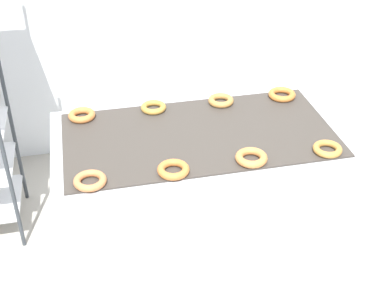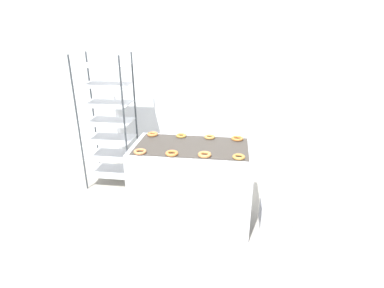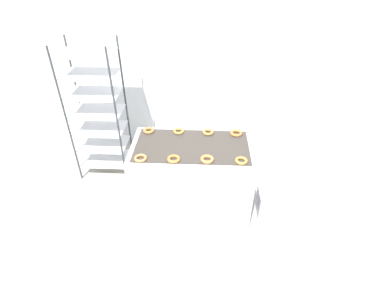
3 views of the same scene
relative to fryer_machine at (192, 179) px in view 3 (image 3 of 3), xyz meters
name	(u,v)px [view 3 (image 3 of 3)]	position (x,y,z in m)	size (l,w,h in m)	color
ground_plane	(189,249)	(0.00, -0.62, -0.48)	(14.00, 14.00, 0.00)	#9E998E
wall_back	(197,61)	(0.00, 1.51, 0.92)	(8.00, 0.05, 2.80)	silver
fryer_machine	(192,179)	(0.00, 0.00, 0.00)	(1.35, 0.74, 0.96)	#A8AAB2
baking_rack_cart	(98,112)	(-1.28, 0.74, 0.48)	(0.67, 0.49, 1.88)	#33383D
glaze_bin	(272,203)	(0.99, -0.02, -0.32)	(0.35, 0.28, 0.31)	#A8AAB2
donut_near_left	(141,158)	(-0.51, -0.28, 0.50)	(0.13, 0.13, 0.03)	#BD7142
donut_near_midleft	(174,159)	(-0.17, -0.27, 0.50)	(0.13, 0.13, 0.03)	#BE6C32
donut_near_midright	(207,159)	(0.17, -0.26, 0.50)	(0.14, 0.14, 0.03)	#BE763D
donut_near_right	(241,161)	(0.51, -0.27, 0.50)	(0.13, 0.13, 0.03)	#AC7735
donut_far_left	(149,130)	(-0.52, 0.26, 0.50)	(0.13, 0.13, 0.03)	#BA6C35
donut_far_midleft	(179,131)	(-0.17, 0.27, 0.50)	(0.13, 0.13, 0.03)	#A87B33
donut_far_midright	(208,132)	(0.18, 0.26, 0.50)	(0.13, 0.13, 0.03)	#A7743A
donut_far_right	(236,133)	(0.50, 0.26, 0.50)	(0.14, 0.14, 0.03)	#BA6A2E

